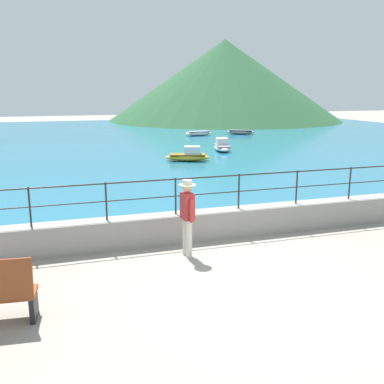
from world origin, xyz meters
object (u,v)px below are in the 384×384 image
object	(u,v)px
person_walking	(187,214)
boat_3	(222,146)
boat_0	(241,132)
boat_2	(188,156)
boat_1	(198,133)

from	to	relation	value
person_walking	boat_3	world-z (taller)	person_walking
boat_0	boat_2	size ratio (longest dim) A/B	1.00
boat_0	boat_1	xyz separation A→B (m)	(-3.70, 0.03, 0.00)
boat_2	boat_3	xyz separation A→B (m)	(3.09, 3.08, 0.00)
person_walking	boat_2	bearing A→B (deg)	72.72
boat_0	boat_3	size ratio (longest dim) A/B	1.01
person_walking	boat_0	xyz separation A→B (m)	(12.21, 24.69, -0.72)
boat_0	boat_3	world-z (taller)	boat_3
person_walking	boat_1	world-z (taller)	person_walking
boat_0	boat_1	bearing A→B (deg)	179.59
boat_2	person_walking	bearing A→B (deg)	-107.28
boat_0	boat_3	distance (m)	10.37
boat_1	boat_3	distance (m)	9.13
boat_0	boat_2	distance (m)	14.63
person_walking	boat_3	bearing A→B (deg)	65.92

